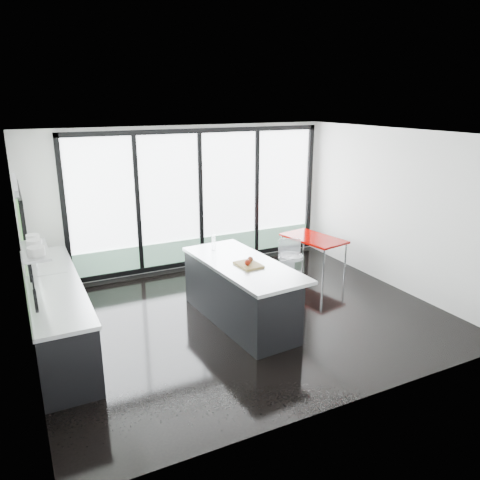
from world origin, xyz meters
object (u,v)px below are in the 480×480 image
bar_stool_far (290,276)px  red_table (313,254)px  bar_stool_near (291,292)px  island (239,292)px

bar_stool_far → red_table: size_ratio=0.62×
bar_stool_near → bar_stool_far: (0.27, 0.45, 0.07)m
island → bar_stool_far: (1.16, 0.39, -0.09)m
bar_stool_far → red_table: 1.50m
island → bar_stool_near: bearing=-3.9°
island → red_table: bearing=30.5°
bar_stool_near → red_table: (1.41, 1.42, 0.01)m
bar_stool_near → island: bearing=171.2°
island → bar_stool_far: bearing=18.6°
bar_stool_far → red_table: bar_stool_far is taller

